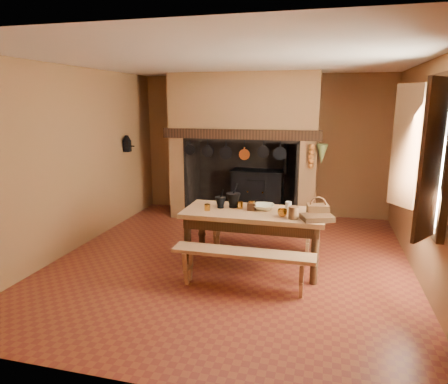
# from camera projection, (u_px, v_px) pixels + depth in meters

# --- Properties ---
(floor) EXTENTS (5.50, 5.50, 0.00)m
(floor) POSITION_uv_depth(u_px,v_px,m) (232.00, 260.00, 5.84)
(floor) COLOR brown
(floor) RESTS_ON ground
(ceiling) EXTENTS (5.50, 5.50, 0.00)m
(ceiling) POSITION_uv_depth(u_px,v_px,m) (233.00, 60.00, 5.22)
(ceiling) COLOR silver
(ceiling) RESTS_ON back_wall
(back_wall) EXTENTS (5.00, 0.02, 2.80)m
(back_wall) POSITION_uv_depth(u_px,v_px,m) (263.00, 145.00, 8.13)
(back_wall) COLOR brown
(back_wall) RESTS_ON floor
(wall_left) EXTENTS (0.02, 5.50, 2.80)m
(wall_left) POSITION_uv_depth(u_px,v_px,m) (74.00, 160.00, 6.14)
(wall_left) COLOR brown
(wall_left) RESTS_ON floor
(wall_right) EXTENTS (0.02, 5.50, 2.80)m
(wall_right) POSITION_uv_depth(u_px,v_px,m) (429.00, 174.00, 4.92)
(wall_right) COLOR brown
(wall_right) RESTS_ON floor
(wall_front) EXTENTS (5.00, 0.02, 2.80)m
(wall_front) POSITION_uv_depth(u_px,v_px,m) (147.00, 222.00, 2.93)
(wall_front) COLOR brown
(wall_front) RESTS_ON floor
(chimney_breast) EXTENTS (2.95, 0.96, 2.80)m
(chimney_breast) POSITION_uv_depth(u_px,v_px,m) (245.00, 126.00, 7.70)
(chimney_breast) COLOR brown
(chimney_breast) RESTS_ON floor
(iron_range) EXTENTS (1.12, 0.55, 1.60)m
(iron_range) POSITION_uv_depth(u_px,v_px,m) (258.00, 192.00, 8.06)
(iron_range) COLOR black
(iron_range) RESTS_ON floor
(hearth_pans) EXTENTS (0.51, 0.62, 0.20)m
(hearth_pans) POSITION_uv_depth(u_px,v_px,m) (207.00, 210.00, 8.17)
(hearth_pans) COLOR #C2872C
(hearth_pans) RESTS_ON floor
(hanging_pans) EXTENTS (1.92, 0.29, 0.27)m
(hanging_pans) POSITION_uv_depth(u_px,v_px,m) (237.00, 152.00, 7.33)
(hanging_pans) COLOR black
(hanging_pans) RESTS_ON chimney_breast
(onion_string) EXTENTS (0.12, 0.10, 0.46)m
(onion_string) POSITION_uv_depth(u_px,v_px,m) (311.00, 157.00, 7.00)
(onion_string) COLOR #AC691F
(onion_string) RESTS_ON chimney_breast
(herb_bunch) EXTENTS (0.20, 0.20, 0.35)m
(herb_bunch) POSITION_uv_depth(u_px,v_px,m) (322.00, 154.00, 6.94)
(herb_bunch) COLOR #5C6931
(herb_bunch) RESTS_ON chimney_breast
(window) EXTENTS (0.39, 1.75, 1.76)m
(window) POSITION_uv_depth(u_px,v_px,m) (426.00, 153.00, 4.52)
(window) COLOR white
(window) RESTS_ON wall_right
(wall_coffee_mill) EXTENTS (0.23, 0.16, 0.31)m
(wall_coffee_mill) POSITION_uv_depth(u_px,v_px,m) (127.00, 142.00, 7.56)
(wall_coffee_mill) COLOR black
(wall_coffee_mill) RESTS_ON wall_left
(work_table) EXTENTS (1.90, 0.84, 0.82)m
(work_table) POSITION_uv_depth(u_px,v_px,m) (253.00, 220.00, 5.45)
(work_table) COLOR #A4704B
(work_table) RESTS_ON floor
(bench_front) EXTENTS (1.75, 0.31, 0.49)m
(bench_front) POSITION_uv_depth(u_px,v_px,m) (243.00, 261.00, 4.88)
(bench_front) COLOR #A4704B
(bench_front) RESTS_ON floor
(bench_back) EXTENTS (1.76, 0.31, 0.49)m
(bench_back) POSITION_uv_depth(u_px,v_px,m) (261.00, 227.00, 6.18)
(bench_back) COLOR #A4704B
(bench_back) RESTS_ON floor
(mortar_large) EXTENTS (0.20, 0.20, 0.35)m
(mortar_large) POSITION_uv_depth(u_px,v_px,m) (233.00, 199.00, 5.57)
(mortar_large) COLOR black
(mortar_large) RESTS_ON work_table
(mortar_small) EXTENTS (0.16, 0.16, 0.27)m
(mortar_small) POSITION_uv_depth(u_px,v_px,m) (221.00, 202.00, 5.55)
(mortar_small) COLOR black
(mortar_small) RESTS_ON work_table
(coffee_grinder) EXTENTS (0.14, 0.11, 0.16)m
(coffee_grinder) POSITION_uv_depth(u_px,v_px,m) (252.00, 206.00, 5.44)
(coffee_grinder) COLOR #382011
(coffee_grinder) RESTS_ON work_table
(brass_mug_a) EXTENTS (0.09, 0.09, 0.09)m
(brass_mug_a) POSITION_uv_depth(u_px,v_px,m) (207.00, 207.00, 5.42)
(brass_mug_a) COLOR #C2872C
(brass_mug_a) RESTS_ON work_table
(brass_mug_b) EXTENTS (0.10, 0.10, 0.09)m
(brass_mug_b) POSITION_uv_depth(u_px,v_px,m) (240.00, 205.00, 5.54)
(brass_mug_b) COLOR #C2872C
(brass_mug_b) RESTS_ON work_table
(mixing_bowl) EXTENTS (0.33, 0.33, 0.07)m
(mixing_bowl) POSITION_uv_depth(u_px,v_px,m) (263.00, 207.00, 5.48)
(mixing_bowl) COLOR beige
(mixing_bowl) RESTS_ON work_table
(stoneware_crock) EXTENTS (0.13, 0.13, 0.16)m
(stoneware_crock) POSITION_uv_depth(u_px,v_px,m) (293.00, 213.00, 5.03)
(stoneware_crock) COLOR brown
(stoneware_crock) RESTS_ON work_table
(glass_jar) EXTENTS (0.10, 0.10, 0.15)m
(glass_jar) POSITION_uv_depth(u_px,v_px,m) (288.00, 207.00, 5.33)
(glass_jar) COLOR beige
(glass_jar) RESTS_ON work_table
(wicker_basket) EXTENTS (0.30, 0.24, 0.26)m
(wicker_basket) POSITION_uv_depth(u_px,v_px,m) (318.00, 210.00, 5.16)
(wicker_basket) COLOR #4E2917
(wicker_basket) RESTS_ON work_table
(wooden_tray) EXTENTS (0.45, 0.39, 0.06)m
(wooden_tray) POSITION_uv_depth(u_px,v_px,m) (317.00, 218.00, 4.99)
(wooden_tray) COLOR #382011
(wooden_tray) RESTS_ON work_table
(brass_cup) EXTENTS (0.14, 0.14, 0.10)m
(brass_cup) POSITION_uv_depth(u_px,v_px,m) (282.00, 213.00, 5.14)
(brass_cup) COLOR #C2872C
(brass_cup) RESTS_ON work_table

